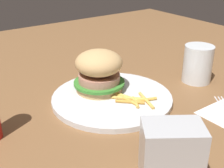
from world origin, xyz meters
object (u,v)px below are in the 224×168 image
(plate, at_px, (112,98))
(drink_glass, at_px, (197,66))
(sandwich, at_px, (99,71))
(fries_pile, at_px, (133,99))
(napkin_dispenser, at_px, (171,153))

(plate, xyz_separation_m, drink_glass, (-0.04, -0.25, 0.04))
(sandwich, distance_m, fries_pile, 0.11)
(drink_glass, bearing_deg, plate, 80.82)
(plate, bearing_deg, fries_pile, -153.48)
(plate, distance_m, sandwich, 0.07)
(sandwich, distance_m, drink_glass, 0.27)
(fries_pile, xyz_separation_m, drink_glass, (0.01, -0.22, 0.03))
(fries_pile, relative_size, drink_glass, 1.16)
(sandwich, bearing_deg, drink_glass, -108.40)
(plate, relative_size, fries_pile, 2.47)
(sandwich, xyz_separation_m, fries_pile, (-0.09, -0.03, -0.05))
(plate, height_order, sandwich, sandwich)
(sandwich, distance_m, napkin_dispenser, 0.31)
(plate, relative_size, drink_glass, 2.86)
(plate, bearing_deg, napkin_dispenser, 163.57)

